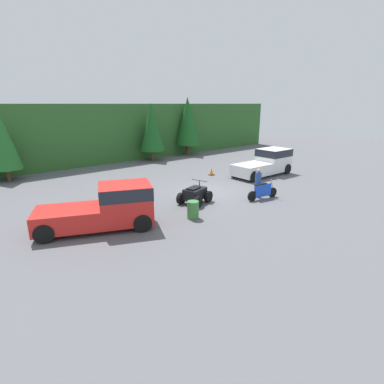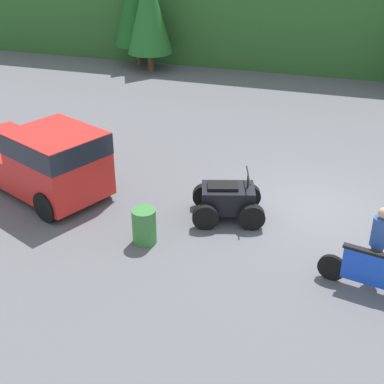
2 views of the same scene
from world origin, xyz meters
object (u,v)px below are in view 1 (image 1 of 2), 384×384
at_px(pickup_truck_red, 108,206).
at_px(traffic_cone, 212,172).
at_px(pickup_truck_second, 267,162).
at_px(dirt_bike, 263,191).
at_px(quad_atv, 195,195).
at_px(steel_barrel, 193,210).
at_px(rider_person, 258,182).

height_order(pickup_truck_red, traffic_cone, pickup_truck_red).
relative_size(pickup_truck_second, traffic_cone, 9.63).
height_order(pickup_truck_second, dirt_bike, pickup_truck_second).
bearing_deg(dirt_bike, traffic_cone, 83.80).
bearing_deg(quad_atv, pickup_truck_red, 164.76).
bearing_deg(pickup_truck_red, quad_atv, 25.17).
height_order(pickup_truck_red, steel_barrel, pickup_truck_red).
bearing_deg(pickup_truck_second, traffic_cone, 143.46).
distance_m(dirt_bike, quad_atv, 4.11).
bearing_deg(traffic_cone, quad_atv, -141.38).
xyz_separation_m(pickup_truck_second, rider_person, (-5.44, -3.36, -0.08)).
bearing_deg(quad_atv, traffic_cone, 21.84).
height_order(dirt_bike, traffic_cone, dirt_bike).
bearing_deg(steel_barrel, traffic_cone, 40.71).
height_order(pickup_truck_second, traffic_cone, pickup_truck_second).
height_order(rider_person, traffic_cone, rider_person).
relative_size(pickup_truck_second, steel_barrel, 6.02).
height_order(pickup_truck_second, steel_barrel, pickup_truck_second).
xyz_separation_m(pickup_truck_red, steel_barrel, (3.69, -1.59, -0.60)).
bearing_deg(dirt_bike, pickup_truck_red, 178.99).
relative_size(pickup_truck_second, quad_atv, 2.49).
relative_size(pickup_truck_red, rider_person, 3.07).
bearing_deg(pickup_truck_second, rider_person, -147.28).
bearing_deg(rider_person, traffic_cone, 97.02).
bearing_deg(dirt_bike, rider_person, 90.44).
bearing_deg(pickup_truck_red, traffic_cone, 46.54).
height_order(quad_atv, traffic_cone, quad_atv).
bearing_deg(steel_barrel, pickup_truck_second, 18.13).
bearing_deg(traffic_cone, pickup_truck_red, -157.09).
xyz_separation_m(pickup_truck_red, rider_person, (8.95, -1.45, -0.08)).
distance_m(pickup_truck_second, traffic_cone, 4.48).
xyz_separation_m(traffic_cone, steel_barrel, (-7.19, -6.19, 0.19)).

